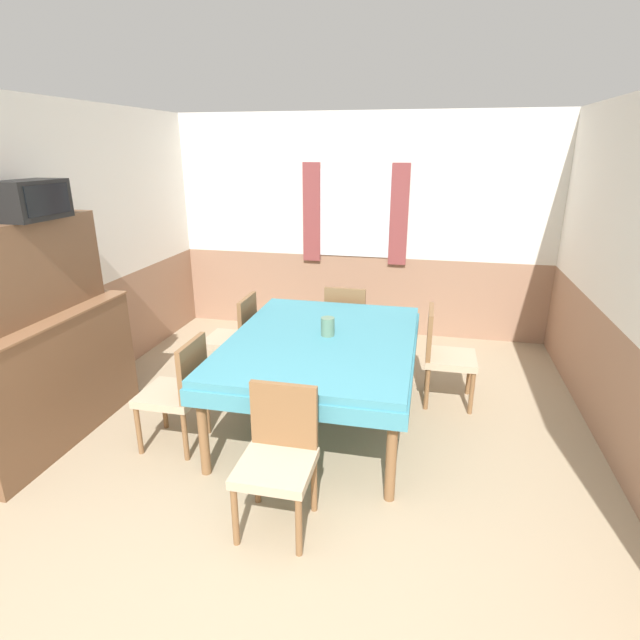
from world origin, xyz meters
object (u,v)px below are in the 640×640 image
at_px(dining_table, 322,349).
at_px(chair_left_near, 179,389).
at_px(chair_left_far, 236,336).
at_px(sideboard, 43,352).
at_px(chair_right_far, 444,353).
at_px(chair_head_near, 278,454).
at_px(vase, 328,327).
at_px(tv, 31,200).
at_px(chair_head_window, 347,321).

distance_m(dining_table, chair_left_near, 1.16).
distance_m(dining_table, chair_left_far, 1.16).
bearing_deg(sideboard, chair_left_far, 50.32).
relative_size(dining_table, chair_right_far, 2.26).
relative_size(dining_table, sideboard, 1.15).
height_order(dining_table, chair_head_near, chair_head_near).
xyz_separation_m(chair_head_near, vase, (0.03, 1.29, 0.36)).
relative_size(chair_left_far, tv, 1.73).
relative_size(dining_table, vase, 12.99).
height_order(chair_head_window, chair_head_near, same).
distance_m(chair_head_window, chair_head_near, 2.45).
distance_m(chair_left_far, tv, 2.06).
xyz_separation_m(chair_left_far, chair_left_near, (0.00, -1.16, 0.00)).
xyz_separation_m(chair_left_far, sideboard, (-1.05, -1.27, 0.25)).
bearing_deg(chair_left_near, sideboard, 95.61).
distance_m(chair_left_far, sideboard, 1.66).
relative_size(chair_right_far, vase, 5.76).
height_order(chair_head_window, sideboard, sideboard).
xyz_separation_m(chair_head_window, vase, (0.03, -1.16, 0.36)).
bearing_deg(tv, vase, 17.07).
bearing_deg(chair_left_far, vase, -116.97).
xyz_separation_m(chair_head_window, chair_head_near, (0.00, -2.45, 0.00)).
bearing_deg(sideboard, chair_head_near, -14.88).
distance_m(chair_right_far, vase, 1.14).
relative_size(chair_left_far, vase, 5.76).
bearing_deg(chair_head_window, dining_table, -90.00).
bearing_deg(vase, chair_left_far, 153.03).
height_order(chair_head_near, sideboard, sideboard).
height_order(dining_table, vase, vase).
bearing_deg(chair_right_far, tv, -69.04).
height_order(chair_head_window, vase, vase).
xyz_separation_m(sideboard, vase, (2.07, 0.75, 0.10)).
relative_size(chair_head_window, tv, 1.73).
distance_m(chair_right_far, chair_left_far, 1.97).
distance_m(dining_table, tv, 2.40).
relative_size(chair_left_far, sideboard, 0.51).
distance_m(chair_head_near, chair_left_far, 2.06).
bearing_deg(sideboard, chair_left_near, 5.61).
bearing_deg(tv, chair_right_far, 20.96).
xyz_separation_m(chair_right_far, tv, (-2.99, -1.14, 1.38)).
xyz_separation_m(chair_right_far, chair_head_near, (-0.99, -1.81, 0.00)).
height_order(chair_right_far, chair_left_far, same).
height_order(sideboard, vase, sideboard).
bearing_deg(chair_head_window, chair_head_near, -90.00).
relative_size(chair_head_window, vase, 5.76).
bearing_deg(dining_table, chair_head_window, 90.00).
bearing_deg(sideboard, tv, 73.34).
xyz_separation_m(chair_head_near, sideboard, (-2.04, 0.54, 0.25)).
bearing_deg(tv, dining_table, 15.71).
height_order(chair_left_near, tv, tv).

